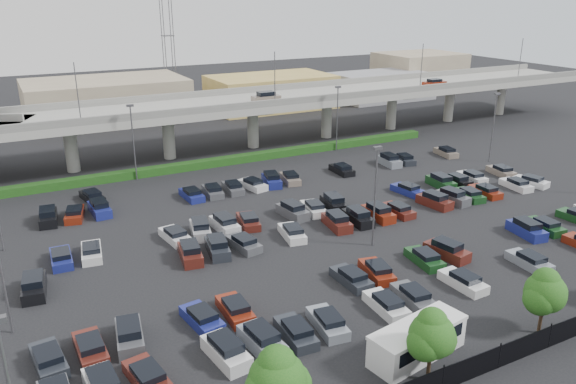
{
  "coord_description": "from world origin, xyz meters",
  "views": [
    {
      "loc": [
        -31.48,
        -49.55,
        24.23
      ],
      "look_at": [
        -2.72,
        5.1,
        2.0
      ],
      "focal_mm": 35.0,
      "sensor_mm": 36.0,
      "label": 1
    }
  ],
  "objects": [
    {
      "name": "distant_buildings",
      "position": [
        12.38,
        61.81,
        3.74
      ],
      "size": [
        138.0,
        24.0,
        9.0
      ],
      "color": "gray",
      "rests_on": "ground"
    },
    {
      "name": "parked_cars",
      "position": [
        -1.0,
        -3.92,
        0.63
      ],
      "size": [
        63.04,
        41.67,
        1.67
      ],
      "color": "#4C4E53",
      "rests_on": "ground"
    },
    {
      "name": "shuttle_bus",
      "position": [
        -8.01,
        -24.32,
        1.33
      ],
      "size": [
        7.95,
        3.82,
        2.45
      ],
      "color": "white",
      "rests_on": "ground"
    },
    {
      "name": "hedge",
      "position": [
        0.0,
        25.0,
        0.55
      ],
      "size": [
        66.0,
        1.6,
        1.1
      ],
      "primitive_type": "cube",
      "color": "#193F12",
      "rests_on": "ground"
    },
    {
      "name": "ground",
      "position": [
        0.0,
        0.0,
        0.0
      ],
      "size": [
        280.0,
        280.0,
        0.0
      ],
      "primitive_type": "plane",
      "color": "black"
    },
    {
      "name": "fence",
      "position": [
        -0.05,
        -28.0,
        0.9
      ],
      "size": [
        70.0,
        0.1,
        2.0
      ],
      "color": "black",
      "rests_on": "ground"
    },
    {
      "name": "comm_tower",
      "position": [
        4.0,
        74.0,
        15.61
      ],
      "size": [
        2.4,
        2.4,
        30.0
      ],
      "color": "#4F4F54",
      "rests_on": "ground"
    },
    {
      "name": "overpass",
      "position": [
        -0.21,
        31.99,
        6.97
      ],
      "size": [
        150.0,
        13.0,
        15.8
      ],
      "color": "#9B9B92",
      "rests_on": "ground"
    },
    {
      "name": "light_poles",
      "position": [
        -4.13,
        2.0,
        6.24
      ],
      "size": [
        66.9,
        48.38,
        10.3
      ],
      "color": "#4F4F54",
      "rests_on": "ground"
    },
    {
      "name": "tree_row",
      "position": [
        0.7,
        -26.53,
        3.52
      ],
      "size": [
        65.07,
        3.66,
        5.94
      ],
      "color": "#332316",
      "rests_on": "ground"
    }
  ]
}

